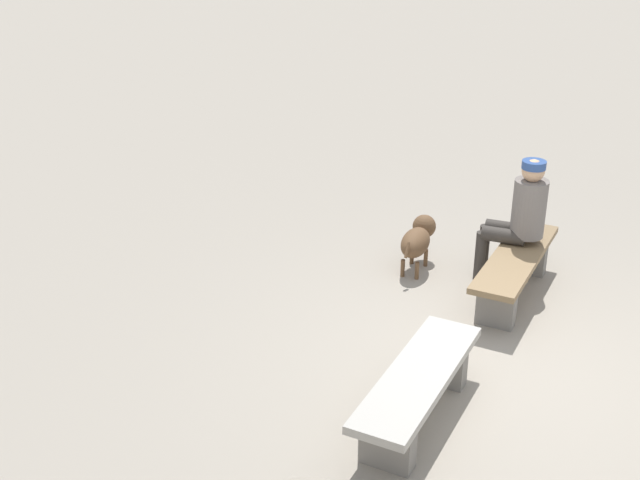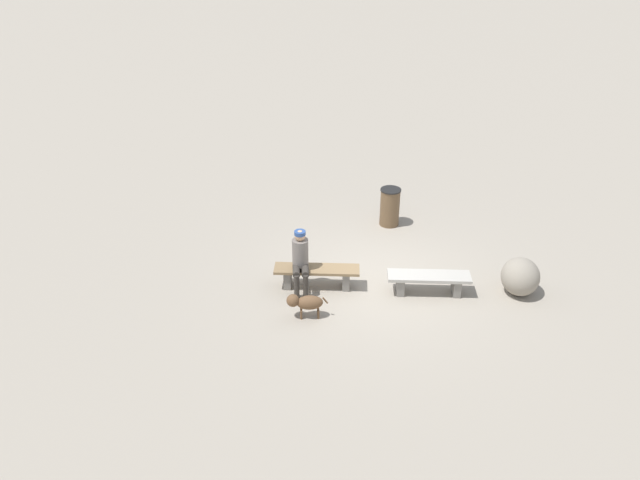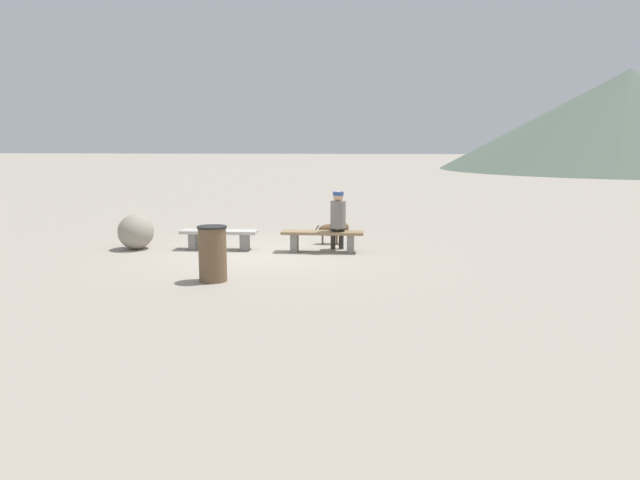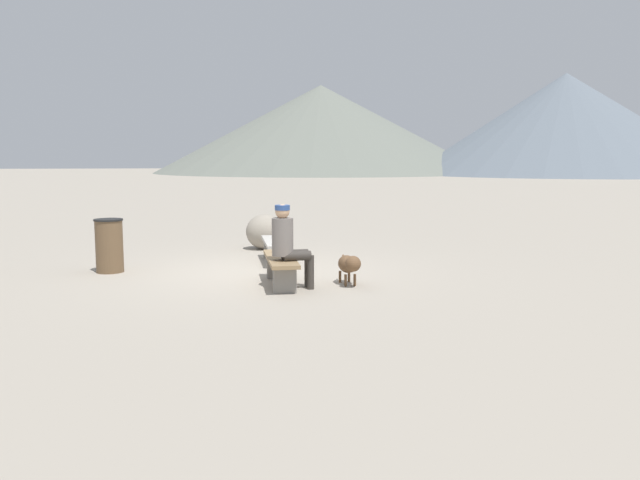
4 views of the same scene
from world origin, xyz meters
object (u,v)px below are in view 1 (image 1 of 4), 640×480
(bench_left, at_px, (418,387))
(seated_person, at_px, (520,213))
(bench_right, at_px, (515,268))
(dog, at_px, (418,239))

(bench_left, distance_m, seated_person, 2.68)
(bench_left, distance_m, bench_right, 2.31)
(dog, bearing_deg, bench_left, -163.70)
(bench_left, bearing_deg, seated_person, -0.93)
(seated_person, height_order, dog, seated_person)
(bench_left, bearing_deg, bench_right, -3.15)
(bench_left, height_order, bench_right, bench_right)
(bench_right, bearing_deg, dog, 80.79)
(bench_left, distance_m, dog, 2.66)
(bench_left, xyz_separation_m, seated_person, (2.64, -0.01, 0.47))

